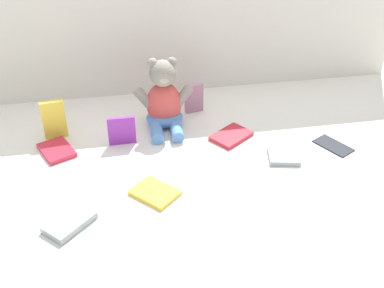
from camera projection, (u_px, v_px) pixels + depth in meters
ground_plane at (193, 152)px, 1.59m from camera, size 3.20×3.20×0.00m
backdrop_drape at (171, 21)px, 1.82m from camera, size 1.80×0.03×0.56m
teddy_bear at (164, 102)px, 1.68m from camera, size 0.21×0.18×0.25m
book_case_0 at (122, 131)px, 1.61m from camera, size 0.09×0.02×0.10m
book_case_1 at (284, 156)px, 1.56m from camera, size 0.11×0.11×0.02m
book_case_2 at (54, 119)px, 1.63m from camera, size 0.08×0.03×0.14m
book_case_3 at (194, 98)px, 1.79m from camera, size 0.07×0.03×0.11m
book_case_4 at (69, 223)px, 1.30m from camera, size 0.15×0.15×0.02m
book_case_5 at (231, 136)px, 1.66m from camera, size 0.16×0.15×0.01m
book_case_6 at (155, 193)px, 1.41m from camera, size 0.16×0.16×0.01m
book_case_7 at (57, 150)px, 1.59m from camera, size 0.13×0.15×0.01m
book_case_8 at (333, 145)px, 1.62m from camera, size 0.12×0.14×0.01m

